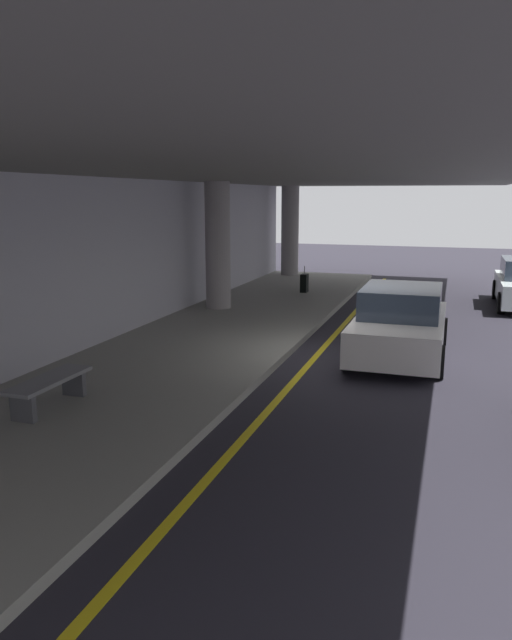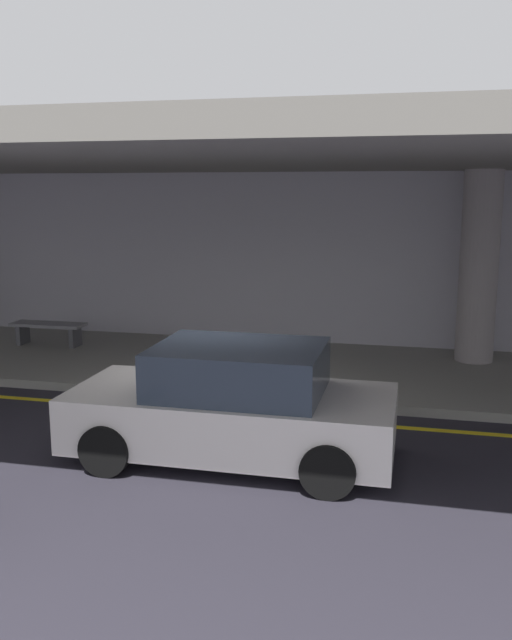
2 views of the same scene
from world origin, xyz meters
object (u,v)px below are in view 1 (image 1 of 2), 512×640
Objects in this scene: support_column_left_mid at (218,246)px; suitcase_upright_primary at (304,283)px; bench_metal at (49,386)px; car_white at (400,324)px; support_column_center at (290,231)px.

suitcase_upright_primary is at bearing -25.57° from support_column_left_mid.
car_white is at bearing -41.82° from bench_metal.
bench_metal is at bearing 135.46° from car_white.
suitcase_upright_primary is 0.56× the size of bench_metal.
bench_metal is (-16.76, -0.69, -1.47)m from support_column_center.
support_column_left_mid is 4.06× the size of suitcase_upright_primary.
support_column_left_mid reaches higher than car_white.
car_white is at bearing -144.89° from suitcase_upright_primary.
support_column_left_mid is at bearing 180.00° from support_column_center.
support_column_center is 12.69m from car_white.
support_column_center reaches higher than bench_metal.
support_column_center is 2.28× the size of bench_metal.
support_column_left_mid is 8.91m from bench_metal.
suitcase_upright_primary reaches higher than bench_metal.
suitcase_upright_primary is at bearing -4.76° from bench_metal.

